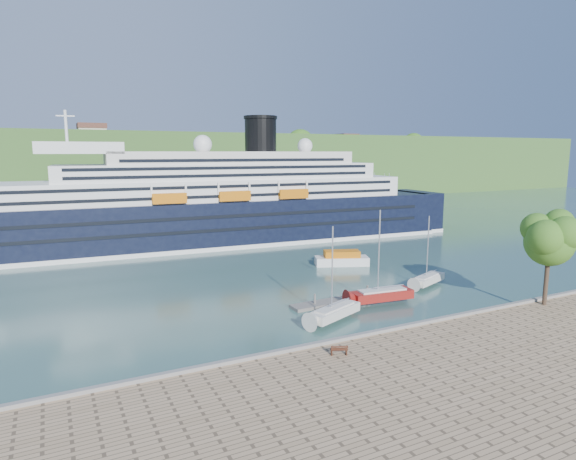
# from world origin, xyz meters

# --- Properties ---
(ground) EXTENTS (400.00, 400.00, 0.00)m
(ground) POSITION_xyz_m (0.00, 0.00, 0.00)
(ground) COLOR #2F5451
(ground) RESTS_ON ground
(far_hillside) EXTENTS (400.00, 50.00, 24.00)m
(far_hillside) POSITION_xyz_m (0.00, 145.00, 12.00)
(far_hillside) COLOR #396327
(far_hillside) RESTS_ON ground
(quay_coping) EXTENTS (220.00, 0.50, 0.30)m
(quay_coping) POSITION_xyz_m (0.00, -0.20, 1.15)
(quay_coping) COLOR slate
(quay_coping) RESTS_ON promenade
(cruise_ship) EXTENTS (109.59, 22.08, 24.44)m
(cruise_ship) POSITION_xyz_m (-7.56, 53.95, 12.22)
(cruise_ship) COLOR black
(cruise_ship) RESTS_ON ground
(park_bench) EXTENTS (1.59, 1.12, 0.94)m
(park_bench) POSITION_xyz_m (-13.36, -2.66, 1.47)
(park_bench) COLOR #4A2415
(park_bench) RESTS_ON promenade
(promenade_tree) EXTENTS (6.84, 6.84, 11.33)m
(promenade_tree) POSITION_xyz_m (13.83, -1.50, 6.67)
(promenade_tree) COLOR #37641A
(promenade_tree) RESTS_ON promenade
(floating_pontoon) EXTENTS (16.88, 2.63, 0.37)m
(floating_pontoon) POSITION_xyz_m (-1.85, 11.92, 0.19)
(floating_pontoon) COLOR gray
(floating_pontoon) RESTS_ON ground
(sailboat_white_near) EXTENTS (7.69, 4.73, 9.63)m
(sailboat_white_near) POSITION_xyz_m (-7.97, 6.67, 4.82)
(sailboat_white_near) COLOR silver
(sailboat_white_near) RESTS_ON ground
(sailboat_red) EXTENTS (8.36, 3.14, 10.55)m
(sailboat_red) POSITION_xyz_m (0.02, 9.12, 5.27)
(sailboat_red) COLOR maroon
(sailboat_red) RESTS_ON ground
(sailboat_white_far) EXTENTS (7.14, 4.31, 8.94)m
(sailboat_white_far) POSITION_xyz_m (10.21, 12.61, 4.47)
(sailboat_white_far) COLOR silver
(sailboat_white_far) RESTS_ON ground
(tender_launch) EXTENTS (8.78, 5.76, 2.30)m
(tender_launch) POSITION_xyz_m (6.47, 27.69, 1.15)
(tender_launch) COLOR #CC690C
(tender_launch) RESTS_ON ground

